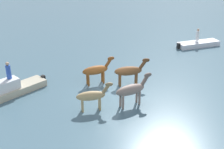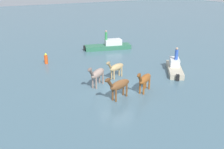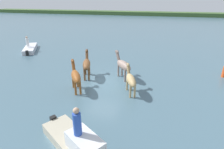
# 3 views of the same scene
# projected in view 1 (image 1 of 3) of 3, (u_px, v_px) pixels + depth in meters

# --- Properties ---
(ground_plane) EXTENTS (141.71, 141.71, 0.00)m
(ground_plane) POSITION_uv_depth(u_px,v_px,m) (117.00, 94.00, 20.50)
(ground_plane) COLOR #476675
(horse_rear_stallion) EXTENTS (1.69, 2.30, 1.94)m
(horse_rear_stallion) POSITION_uv_depth(u_px,v_px,m) (96.00, 70.00, 21.59)
(horse_rear_stallion) COLOR brown
(horse_rear_stallion) RESTS_ON ground_plane
(horse_dark_mare) EXTENTS (1.91, 2.29, 2.02)m
(horse_dark_mare) POSITION_uv_depth(u_px,v_px,m) (132.00, 90.00, 18.68)
(horse_dark_mare) COLOR gray
(horse_dark_mare) RESTS_ON ground_plane
(horse_lead) EXTENTS (1.18, 2.27, 1.79)m
(horse_lead) POSITION_uv_depth(u_px,v_px,m) (92.00, 96.00, 18.20)
(horse_lead) COLOR tan
(horse_lead) RESTS_ON ground_plane
(horse_pinto_flank) EXTENTS (1.23, 2.56, 2.01)m
(horse_pinto_flank) POSITION_uv_depth(u_px,v_px,m) (129.00, 71.00, 21.35)
(horse_pinto_flank) COLOR brown
(horse_pinto_flank) RESTS_ON ground_plane
(boat_dinghy_port) EXTENTS (3.14, 4.34, 0.73)m
(boat_dinghy_port) POSITION_uv_depth(u_px,v_px,m) (198.00, 45.00, 29.59)
(boat_dinghy_port) COLOR silver
(boat_dinghy_port) RESTS_ON ground_plane
(boat_launch_far) EXTENTS (4.38, 3.49, 1.33)m
(boat_launch_far) POSITION_uv_depth(u_px,v_px,m) (14.00, 90.00, 20.41)
(boat_launch_far) COLOR #B7AD93
(boat_launch_far) RESTS_ON ground_plane
(person_boatman_standing) EXTENTS (0.32, 0.32, 1.19)m
(person_boatman_standing) POSITION_uv_depth(u_px,v_px,m) (198.00, 35.00, 29.32)
(person_boatman_standing) COLOR silver
(person_boatman_standing) RESTS_ON boat_dinghy_port
(person_spotter_bow) EXTENTS (0.32, 0.32, 1.19)m
(person_spotter_bow) POSITION_uv_depth(u_px,v_px,m) (8.00, 71.00, 19.79)
(person_spotter_bow) COLOR #2D51B2
(person_spotter_bow) RESTS_ON boat_launch_far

